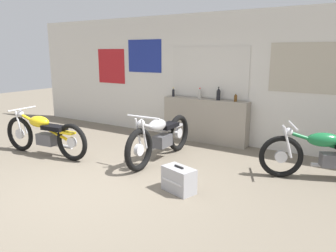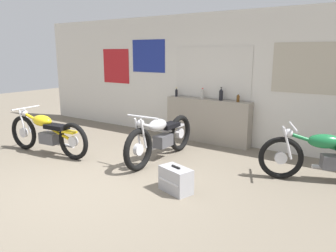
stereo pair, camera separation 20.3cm
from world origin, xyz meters
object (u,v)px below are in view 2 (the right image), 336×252
motorcycle_green (331,156)px  motorcycle_silver (161,137)px  bottle_leftmost (176,93)px  motorcycle_yellow (47,133)px  bottle_left_center (202,94)px  bottle_center (221,94)px  bottle_right_center (238,98)px  hard_case_silver (176,180)px

motorcycle_green → motorcycle_silver: bearing=-167.7°
bottle_leftmost → motorcycle_silver: bearing=-66.1°
motorcycle_silver → motorcycle_yellow: (-2.03, -0.99, -0.01)m
motorcycle_green → motorcycle_yellow: 5.06m
motorcycle_silver → motorcycle_green: (2.77, 0.60, -0.01)m
bottle_left_center → motorcycle_silver: (0.03, -1.61, -0.63)m
bottle_left_center → motorcycle_yellow: size_ratio=0.11×
bottle_left_center → bottle_center: size_ratio=0.83×
motorcycle_silver → bottle_left_center: bearing=91.1°
bottle_leftmost → bottle_center: bottle_center is taller
bottle_leftmost → bottle_right_center: bottle_leftmost is taller
hard_case_silver → bottle_left_center: bearing=111.6°
bottle_right_center → motorcycle_silver: (-0.81, -1.59, -0.61)m
bottle_right_center → motorcycle_yellow: bearing=-137.7°
bottle_center → bottle_right_center: bottle_center is taller
bottle_leftmost → bottle_center: (1.13, 0.01, 0.03)m
bottle_center → motorcycle_green: bearing=-22.9°
motorcycle_silver → motorcycle_yellow: size_ratio=1.01×
motorcycle_silver → motorcycle_green: 2.84m
bottle_left_center → hard_case_silver: bearing=-68.4°
bottle_center → motorcycle_silver: (-0.43, -1.59, -0.66)m
motorcycle_green → hard_case_silver: size_ratio=3.70×
bottle_leftmost → bottle_center: size_ratio=0.73×
bottle_right_center → motorcycle_green: bearing=-26.8°
bottle_center → motorcycle_green: size_ratio=0.14×
hard_case_silver → bottle_center: bearing=102.8°
motorcycle_green → hard_case_silver: 2.42m
bottle_left_center → motorcycle_silver: 1.73m
bottle_right_center → bottle_center: bearing=179.7°
motorcycle_silver → motorcycle_yellow: motorcycle_silver is taller
bottle_leftmost → hard_case_silver: bearing=-56.8°
bottle_leftmost → bottle_left_center: (0.67, 0.02, 0.01)m
bottle_leftmost → bottle_right_center: bearing=0.3°
bottle_leftmost → motorcycle_green: 3.67m
bottle_center → motorcycle_silver: bearing=-104.9°
bottle_left_center → motorcycle_yellow: 3.34m
bottle_leftmost → motorcycle_yellow: (-1.33, -2.57, -0.63)m
bottle_leftmost → motorcycle_yellow: size_ratio=0.10×
bottle_center → motorcycle_yellow: (-2.45, -2.58, -0.66)m
motorcycle_yellow → hard_case_silver: (3.05, -0.07, -0.24)m
bottle_right_center → hard_case_silver: (0.21, -2.65, -0.86)m
bottle_left_center → hard_case_silver: 3.00m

